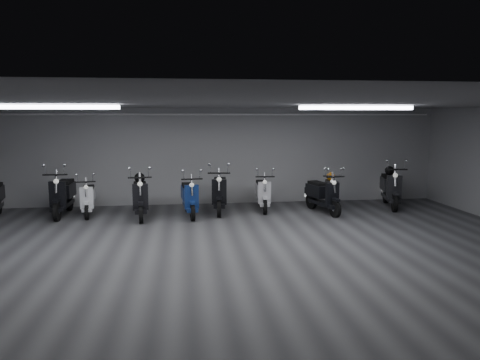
{
  "coord_description": "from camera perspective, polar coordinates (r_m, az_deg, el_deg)",
  "views": [
    {
      "loc": [
        -0.54,
        -7.93,
        2.56
      ],
      "look_at": [
        0.75,
        2.5,
        1.05
      ],
      "focal_mm": 33.14,
      "sensor_mm": 36.0,
      "label": 1
    }
  ],
  "objects": [
    {
      "name": "floor",
      "position": [
        8.35,
        -3.05,
        -9.72
      ],
      "size": [
        14.0,
        10.0,
        0.01
      ],
      "primitive_type": "cube",
      "color": "#3A3A3C",
      "rests_on": "ground"
    },
    {
      "name": "ceiling",
      "position": [
        7.95,
        -3.2,
        9.93
      ],
      "size": [
        14.0,
        10.0,
        0.01
      ],
      "primitive_type": "cube",
      "color": "slate",
      "rests_on": "ground"
    },
    {
      "name": "back_wall",
      "position": [
        13.0,
        -4.65,
        3.03
      ],
      "size": [
        14.0,
        0.01,
        2.8
      ],
      "primitive_type": "cube",
      "color": "gray",
      "rests_on": "ground"
    },
    {
      "name": "front_wall",
      "position": [
        3.19,
        3.25,
        -13.11
      ],
      "size": [
        14.0,
        0.01,
        2.8
      ],
      "primitive_type": "cube",
      "color": "gray",
      "rests_on": "ground"
    },
    {
      "name": "fluor_strip_left",
      "position": [
        9.27,
        -22.72,
        8.67
      ],
      "size": [
        2.4,
        0.18,
        0.08
      ],
      "primitive_type": "cube",
      "color": "white",
      "rests_on": "ceiling"
    },
    {
      "name": "fluor_strip_right",
      "position": [
        9.61,
        14.75,
        8.98
      ],
      "size": [
        2.4,
        0.18,
        0.08
      ],
      "primitive_type": "cube",
      "color": "white",
      "rests_on": "ceiling"
    },
    {
      "name": "conduit",
      "position": [
        12.86,
        -4.7,
        8.41
      ],
      "size": [
        13.6,
        0.05,
        0.05
      ],
      "primitive_type": "cylinder",
      "rotation": [
        0.0,
        1.57,
        0.0
      ],
      "color": "white",
      "rests_on": "back_wall"
    },
    {
      "name": "scooter_1",
      "position": [
        12.33,
        -21.89,
        -1.02
      ],
      "size": [
        0.68,
        1.94,
        1.44
      ],
      "primitive_type": null,
      "rotation": [
        0.0,
        0.0,
        0.02
      ],
      "color": "black",
      "rests_on": "floor"
    },
    {
      "name": "scooter_2",
      "position": [
        12.16,
        -19.0,
        -1.58
      ],
      "size": [
        0.73,
        1.65,
        1.19
      ],
      "primitive_type": null,
      "rotation": [
        0.0,
        0.0,
        0.13
      ],
      "color": "white",
      "rests_on": "floor"
    },
    {
      "name": "scooter_3",
      "position": [
        11.48,
        -12.74,
        -1.39
      ],
      "size": [
        0.82,
        1.92,
        1.39
      ],
      "primitive_type": null,
      "rotation": [
        0.0,
        0.0,
        0.11
      ],
      "color": "black",
      "rests_on": "floor"
    },
    {
      "name": "scooter_4",
      "position": [
        11.48,
        -6.52,
        -1.46
      ],
      "size": [
        0.76,
        1.79,
        1.3
      ],
      "primitive_type": null,
      "rotation": [
        0.0,
        0.0,
        0.11
      ],
      "color": "navy",
      "rests_on": "floor"
    },
    {
      "name": "scooter_5",
      "position": [
        11.87,
        -2.65,
        -0.81
      ],
      "size": [
        0.82,
        1.95,
        1.42
      ],
      "primitive_type": null,
      "rotation": [
        0.0,
        0.0,
        -0.1
      ],
      "color": "black",
      "rests_on": "floor"
    },
    {
      "name": "scooter_6",
      "position": [
        12.16,
        2.95,
        -1.01
      ],
      "size": [
        0.67,
        1.7,
        1.24
      ],
      "primitive_type": null,
      "rotation": [
        0.0,
        0.0,
        -0.07
      ],
      "color": "silver",
      "rests_on": "floor"
    },
    {
      "name": "scooter_7",
      "position": [
        11.97,
        10.65,
        -1.15
      ],
      "size": [
        1.0,
        1.83,
        1.3
      ],
      "primitive_type": null,
      "rotation": [
        0.0,
        0.0,
        0.25
      ],
      "color": "black",
      "rests_on": "floor"
    },
    {
      "name": "scooter_8",
      "position": [
        12.54,
        11.65,
        -0.91
      ],
      "size": [
        0.97,
        1.75,
        1.24
      ],
      "primitive_type": null,
      "rotation": [
        0.0,
        0.0,
        -0.27
      ],
      "color": "black",
      "rests_on": "floor"
    },
    {
      "name": "scooter_9",
      "position": [
        13.2,
        18.85,
        -0.28
      ],
      "size": [
        1.13,
        2.04,
        1.44
      ],
      "primitive_type": null,
      "rotation": [
        0.0,
        0.0,
        -0.27
      ],
      "color": "black",
      "rests_on": "floor"
    },
    {
      "name": "helmet_0",
      "position": [
        12.73,
        11.62,
        0.45
      ],
      "size": [
        0.24,
        0.24,
        0.24
      ],
      "primitive_type": "sphere",
      "color": "orange",
      "rests_on": "scooter_8"
    },
    {
      "name": "helmet_1",
      "position": [
        11.7,
        -12.8,
        0.27
      ],
      "size": [
        0.27,
        0.27,
        0.27
      ],
      "primitive_type": "sphere",
      "color": "black",
      "rests_on": "scooter_3"
    },
    {
      "name": "helmet_2",
      "position": [
        13.43,
        18.7,
        1.16
      ],
      "size": [
        0.26,
        0.26,
        0.26
      ],
      "primitive_type": "sphere",
      "color": "black",
      "rests_on": "scooter_9"
    }
  ]
}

